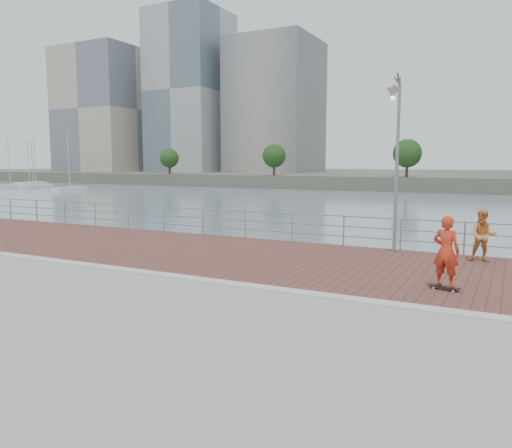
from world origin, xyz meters
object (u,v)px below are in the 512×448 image
at_px(guardrail, 317,225).
at_px(bystander, 483,236).
at_px(skateboarder, 446,251).
at_px(street_lamp, 395,133).

bearing_deg(guardrail, bystander, -9.67).
bearing_deg(bystander, skateboarder, -102.60).
height_order(street_lamp, skateboarder, street_lamp).
height_order(guardrail, skateboarder, skateboarder).
distance_m(street_lamp, skateboarder, 5.64).
distance_m(guardrail, skateboarder, 7.27).
bearing_deg(bystander, street_lamp, 174.09).
xyz_separation_m(guardrail, skateboarder, (5.15, -5.13, 0.27)).
bearing_deg(street_lamp, bystander, -1.33).
xyz_separation_m(skateboarder, bystander, (0.58, 4.15, -0.14)).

